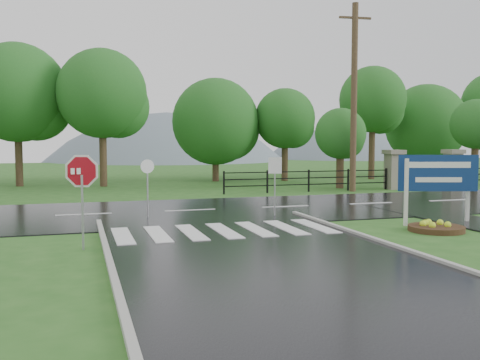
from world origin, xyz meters
name	(u,v)px	position (x,y,z in m)	size (l,w,h in m)	color
ground	(286,271)	(0.00, 0.00, 0.00)	(120.00, 120.00, 0.00)	#295C1E
main_road	(190,211)	(0.00, 10.00, 0.00)	(90.00, 8.00, 0.04)	black
walkway	(480,224)	(8.50, 4.00, 0.00)	(2.20, 11.00, 0.04)	black
crosswalk	(224,230)	(0.00, 5.00, 0.06)	(6.50, 2.80, 0.02)	silver
pillar_west	(394,169)	(13.00, 16.00, 1.18)	(1.00, 1.00, 2.24)	gray
pillar_east	(453,167)	(17.00, 16.00, 1.18)	(1.00, 1.00, 2.24)	gray
fence_west	(309,178)	(7.75, 16.00, 0.72)	(9.58, 0.08, 1.20)	black
hills	(136,270)	(3.49, 65.00, -15.54)	(102.00, 48.00, 48.00)	slate
treeline	(162,183)	(1.00, 24.00, 0.00)	(83.20, 5.20, 10.00)	#1C5A1C
stop_sign	(82,179)	(-4.09, 3.56, 1.80)	(1.11, 0.33, 2.58)	#939399
estate_billboard	(438,177)	(7.21, 4.51, 1.58)	(2.55, 0.85, 2.30)	silver
flower_bed	(436,227)	(6.27, 3.31, 0.12)	(1.68, 1.68, 0.34)	#332111
reg_sign_small	(275,175)	(2.65, 7.68, 1.53)	(0.46, 0.17, 2.16)	#939399
reg_sign_round	(147,181)	(-1.84, 8.52, 1.35)	(0.49, 0.10, 2.11)	#939399
utility_pole_east	(354,97)	(10.12, 15.50, 5.12)	(1.79, 0.34, 10.07)	#473523
entrance_tree_left	(340,134)	(10.40, 17.50, 3.14)	(2.95, 2.95, 4.64)	#3D2B1C
entrance_tree_right	(476,125)	(19.83, 17.50, 3.75)	(3.13, 3.13, 5.36)	#3D2B1C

